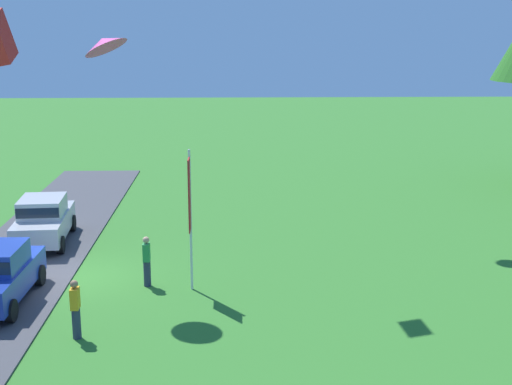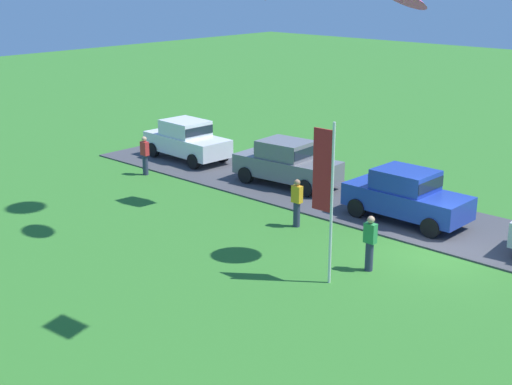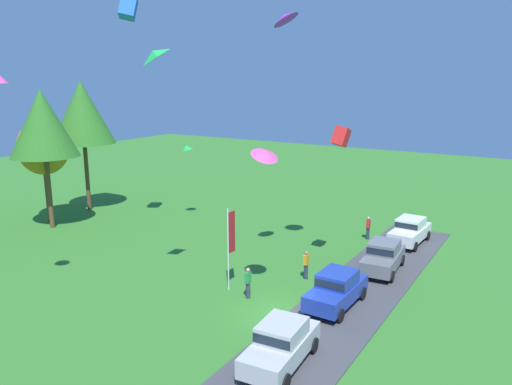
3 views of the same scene
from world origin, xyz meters
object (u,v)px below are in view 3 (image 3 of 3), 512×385
tree_right_of_center (43,148)px  kite_box_trailing_tail (128,7)px  kite_delta_high_right (265,153)px  car_sedan_mid_row (337,288)px  car_sedan_by_flagpole (281,342)px  tree_far_left (43,124)px  kite_delta_topmost (285,18)px  car_sedan_far_end (383,255)px  flag_banner (230,238)px  kite_box_high_left (341,136)px  kite_delta_low_drifter (187,148)px  car_sedan_near_entrance (410,230)px  person_watching_sky (248,283)px  tree_center_back (82,112)px  person_beside_suv (306,265)px  kite_diamond_over_trees (153,55)px  person_on_lawn (368,228)px

tree_right_of_center → kite_box_trailing_tail: size_ratio=5.82×
kite_delta_high_right → car_sedan_mid_row: bearing=-65.4°
car_sedan_by_flagpole → car_sedan_mid_row: same height
car_sedan_mid_row → tree_far_left: bearing=86.8°
tree_right_of_center → kite_delta_topmost: size_ratio=5.73×
car_sedan_far_end → tree_far_left: bearing=100.4°
car_sedan_by_flagpole → flag_banner: (5.31, 6.10, 1.92)m
kite_box_high_left → kite_delta_low_drifter: 15.28m
car_sedan_mid_row → kite_delta_topmost: bearing=67.4°
car_sedan_near_entrance → kite_delta_topmost: size_ratio=3.10×
person_watching_sky → kite_box_trailing_tail: 20.14m
tree_far_left → tree_center_back: 5.60m
car_sedan_by_flagpole → person_beside_suv: bearing=19.7°
tree_right_of_center → kite_delta_topmost: bearing=-91.4°
person_watching_sky → kite_diamond_over_trees: (-2.56, 3.69, 11.74)m
car_sedan_far_end → kite_delta_high_right: size_ratio=3.24×
person_watching_sky → tree_right_of_center: bearing=80.2°
tree_center_back → car_sedan_near_entrance: bearing=-78.6°
person_on_lawn → person_beside_suv: bearing=176.1°
car_sedan_near_entrance → person_watching_sky: car_sedan_near_entrance is taller
car_sedan_by_flagpole → flag_banner: size_ratio=0.97×
kite_delta_high_right → kite_box_trailing_tail: 16.38m
car_sedan_near_entrance → kite_delta_low_drifter: (-3.40, 17.23, 5.02)m
flag_banner → kite_diamond_over_trees: kite_diamond_over_trees is taller
kite_diamond_over_trees → kite_box_high_left: kite_diamond_over_trees is taller
kite_box_high_left → car_sedan_near_entrance: bearing=-19.8°
kite_diamond_over_trees → person_on_lawn: bearing=-20.4°
tree_center_back → kite_delta_topmost: bearing=-102.4°
car_sedan_far_end → car_sedan_mid_row: bearing=174.7°
tree_far_left → kite_diamond_over_trees: bearing=-108.2°
flag_banner → car_sedan_far_end: bearing=-43.4°
tree_right_of_center → flag_banner: (-3.15, -20.09, -3.14)m
person_beside_suv → kite_delta_topmost: bearing=123.9°
tree_right_of_center → person_beside_suv: bearing=-89.3°
tree_far_left → tree_center_back: bearing=19.6°
tree_right_of_center → kite_delta_high_right: size_ratio=5.93×
car_sedan_far_end → kite_delta_low_drifter: 18.15m
kite_box_high_left → kite_delta_low_drifter: bearing=75.6°
tree_far_left → kite_delta_high_right: 21.36m
flag_banner → kite_box_trailing_tail: (4.02, 10.84, 13.16)m
person_on_lawn → car_sedan_mid_row: bearing=-168.6°
tree_right_of_center → kite_delta_low_drifter: tree_right_of_center is taller
person_on_lawn → tree_right_of_center: tree_right_of_center is taller
car_sedan_mid_row → tree_right_of_center: size_ratio=0.53×
car_sedan_far_end → kite_box_high_left: kite_box_high_left is taller
person_on_lawn → tree_right_of_center: 25.98m
car_sedan_mid_row → kite_diamond_over_trees: size_ratio=4.04×
car_sedan_by_flagpole → kite_delta_low_drifter: kite_delta_low_drifter is taller
car_sedan_far_end → person_beside_suv: bearing=134.4°
tree_right_of_center → kite_box_high_left: bearing=-83.7°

